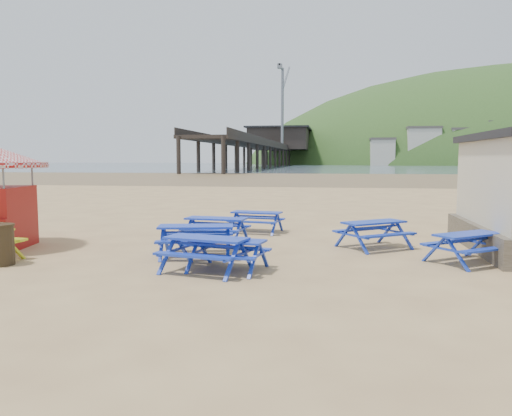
# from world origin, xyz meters

# --- Properties ---
(ground) EXTENTS (400.00, 400.00, 0.00)m
(ground) POSITION_xyz_m (0.00, 0.00, 0.00)
(ground) COLOR tan
(ground) RESTS_ON ground
(wet_sand) EXTENTS (400.00, 400.00, 0.00)m
(wet_sand) POSITION_xyz_m (0.00, 55.00, 0.00)
(wet_sand) COLOR olive
(wet_sand) RESTS_ON ground
(sea) EXTENTS (400.00, 400.00, 0.00)m
(sea) POSITION_xyz_m (0.00, 170.00, 0.01)
(sea) COLOR #485A67
(sea) RESTS_ON ground
(picnic_table_blue_a) EXTENTS (1.84, 1.57, 0.69)m
(picnic_table_blue_a) POSITION_xyz_m (0.57, 3.30, 0.35)
(picnic_table_blue_a) COLOR #141FAC
(picnic_table_blue_a) RESTS_ON ground
(picnic_table_blue_b) EXTENTS (1.91, 1.61, 0.74)m
(picnic_table_blue_b) POSITION_xyz_m (-0.29, 1.07, 0.37)
(picnic_table_blue_b) COLOR #141FAC
(picnic_table_blue_b) RESTS_ON ground
(picnic_table_blue_c) EXTENTS (2.28, 2.21, 0.75)m
(picnic_table_blue_c) POSITION_xyz_m (4.23, 0.85, 0.37)
(picnic_table_blue_c) COLOR #141FAC
(picnic_table_blue_c) RESTS_ON ground
(picnic_table_blue_d) EXTENTS (1.84, 1.58, 0.69)m
(picnic_table_blue_d) POSITION_xyz_m (0.82, -2.48, 0.35)
(picnic_table_blue_d) COLOR #141FAC
(picnic_table_blue_d) RESTS_ON ground
(picnic_table_blue_e) EXTENTS (2.10, 1.84, 0.76)m
(picnic_table_blue_e) POSITION_xyz_m (0.38, -2.65, 0.38)
(picnic_table_blue_e) COLOR #141FAC
(picnic_table_blue_e) RESTS_ON ground
(picnic_table_blue_f) EXTENTS (2.19, 2.11, 0.71)m
(picnic_table_blue_f) POSITION_xyz_m (6.27, -0.88, 0.36)
(picnic_table_blue_f) COLOR #141FAC
(picnic_table_blue_f) RESTS_ON ground
(litter_bin) EXTENTS (0.65, 0.65, 0.96)m
(litter_bin) POSITION_xyz_m (-4.52, -2.75, 0.49)
(litter_bin) COLOR #372C18
(litter_bin) RESTS_ON ground
(pier) EXTENTS (24.00, 220.00, 39.29)m
(pier) POSITION_xyz_m (-17.99, 178.23, 5.46)
(pier) COLOR black
(pier) RESTS_ON ground
(picnic_table_blue_g) EXTENTS (2.13, 1.85, 0.79)m
(picnic_table_blue_g) POSITION_xyz_m (-0.32, -1.01, 0.39)
(picnic_table_blue_g) COLOR #141FAC
(picnic_table_blue_g) RESTS_ON ground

